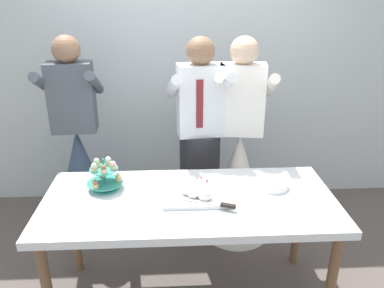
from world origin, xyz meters
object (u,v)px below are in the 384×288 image
(person_groom, at_px, (200,154))
(person_bride, at_px, (238,171))
(cupcake_stand, at_px, (104,176))
(main_cake_tray, at_px, (197,191))
(person_guest, at_px, (81,168))
(plate_stack, at_px, (273,184))
(dessert_table, at_px, (189,209))

(person_groom, height_order, person_bride, same)
(cupcake_stand, bearing_deg, person_groom, 41.70)
(main_cake_tray, distance_m, person_bride, 0.84)
(person_guest, bearing_deg, main_cake_tray, -42.50)
(plate_stack, height_order, person_groom, person_groom)
(cupcake_stand, bearing_deg, person_bride, 31.11)
(cupcake_stand, bearing_deg, person_guest, 115.21)
(plate_stack, distance_m, person_guest, 1.61)
(person_groom, relative_size, person_bride, 1.00)
(person_guest, bearing_deg, plate_stack, -27.98)
(person_bride, bearing_deg, person_groom, -179.12)
(person_bride, xyz_separation_m, person_guest, (-1.30, 0.13, 0.00))
(cupcake_stand, xyz_separation_m, person_guest, (-0.33, 0.71, -0.28))
(person_groom, bearing_deg, main_cake_tray, -95.27)
(dessert_table, relative_size, person_guest, 1.08)
(main_cake_tray, xyz_separation_m, person_groom, (0.07, 0.71, -0.07))
(plate_stack, bearing_deg, person_guest, 152.02)
(main_cake_tray, xyz_separation_m, plate_stack, (0.49, 0.09, -0.02))
(person_groom, distance_m, person_guest, 1.01)
(person_groom, bearing_deg, plate_stack, -55.27)
(main_cake_tray, relative_size, person_groom, 0.26)
(dessert_table, bearing_deg, cupcake_stand, 164.12)
(plate_stack, bearing_deg, cupcake_stand, 177.82)
(dessert_table, xyz_separation_m, person_guest, (-0.87, 0.86, -0.12))
(plate_stack, relative_size, person_bride, 0.12)
(person_groom, relative_size, person_guest, 1.00)
(dessert_table, xyz_separation_m, person_groom, (0.12, 0.73, 0.05))
(main_cake_tray, distance_m, person_guest, 1.27)
(cupcake_stand, relative_size, person_groom, 0.14)
(dessert_table, xyz_separation_m, cupcake_stand, (-0.53, 0.15, 0.16))
(dessert_table, xyz_separation_m, person_bride, (0.43, 0.74, -0.12))
(plate_stack, relative_size, person_guest, 0.12)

